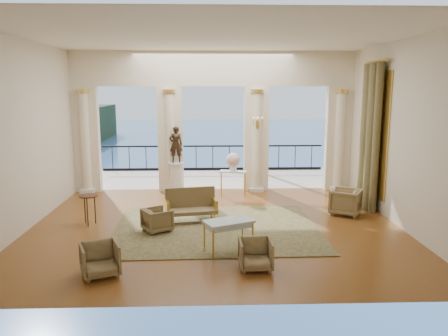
{
  "coord_description": "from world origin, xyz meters",
  "views": [
    {
      "loc": [
        -0.13,
        -10.33,
        3.37
      ],
      "look_at": [
        0.23,
        0.6,
        1.34
      ],
      "focal_mm": 35.0,
      "sensor_mm": 36.0,
      "label": 1
    }
  ],
  "objects_px": {
    "game_table": "(229,224)",
    "statue": "(176,144)",
    "settee": "(191,205)",
    "console_table": "(233,175)",
    "pedestal": "(177,178)",
    "armchair_c": "(345,201)",
    "armchair_d": "(157,219)",
    "side_table": "(88,199)",
    "armchair_a": "(100,258)",
    "armchair_b": "(256,253)"
  },
  "relations": [
    {
      "from": "settee",
      "to": "console_table",
      "type": "height_order",
      "value": "settee"
    },
    {
      "from": "armchair_c",
      "to": "armchair_d",
      "type": "bearing_deg",
      "value": -45.92
    },
    {
      "from": "armchair_a",
      "to": "side_table",
      "type": "relative_size",
      "value": 0.9
    },
    {
      "from": "settee",
      "to": "statue",
      "type": "distance_m",
      "value": 3.29
    },
    {
      "from": "side_table",
      "to": "armchair_c",
      "type": "bearing_deg",
      "value": 5.44
    },
    {
      "from": "armchair_a",
      "to": "armchair_d",
      "type": "distance_m",
      "value": 2.55
    },
    {
      "from": "armchair_b",
      "to": "game_table",
      "type": "relative_size",
      "value": 0.56
    },
    {
      "from": "statue",
      "to": "armchair_b",
      "type": "bearing_deg",
      "value": 97.88
    },
    {
      "from": "armchair_b",
      "to": "side_table",
      "type": "bearing_deg",
      "value": 142.1
    },
    {
      "from": "armchair_d",
      "to": "side_table",
      "type": "height_order",
      "value": "side_table"
    },
    {
      "from": "armchair_c",
      "to": "settee",
      "type": "distance_m",
      "value": 4.14
    },
    {
      "from": "statue",
      "to": "console_table",
      "type": "distance_m",
      "value": 2.06
    },
    {
      "from": "side_table",
      "to": "armchair_b",
      "type": "bearing_deg",
      "value": -36.51
    },
    {
      "from": "settee",
      "to": "game_table",
      "type": "height_order",
      "value": "settee"
    },
    {
      "from": "armchair_a",
      "to": "game_table",
      "type": "distance_m",
      "value": 2.63
    },
    {
      "from": "armchair_a",
      "to": "pedestal",
      "type": "relative_size",
      "value": 0.66
    },
    {
      "from": "settee",
      "to": "game_table",
      "type": "bearing_deg",
      "value": -77.96
    },
    {
      "from": "armchair_a",
      "to": "pedestal",
      "type": "bearing_deg",
      "value": 58.88
    },
    {
      "from": "armchair_a",
      "to": "side_table",
      "type": "distance_m",
      "value": 3.23
    },
    {
      "from": "armchair_d",
      "to": "console_table",
      "type": "xyz_separation_m",
      "value": [
        1.98,
        3.41,
        0.35
      ]
    },
    {
      "from": "armchair_a",
      "to": "settee",
      "type": "relative_size",
      "value": 0.49
    },
    {
      "from": "armchair_d",
      "to": "game_table",
      "type": "distance_m",
      "value": 2.14
    },
    {
      "from": "pedestal",
      "to": "side_table",
      "type": "relative_size",
      "value": 1.36
    },
    {
      "from": "pedestal",
      "to": "statue",
      "type": "distance_m",
      "value": 1.1
    },
    {
      "from": "armchair_a",
      "to": "settee",
      "type": "height_order",
      "value": "settee"
    },
    {
      "from": "armchair_a",
      "to": "game_table",
      "type": "height_order",
      "value": "game_table"
    },
    {
      "from": "armchair_a",
      "to": "armchair_d",
      "type": "xyz_separation_m",
      "value": [
        0.75,
        2.44,
        -0.02
      ]
    },
    {
      "from": "armchair_a",
      "to": "console_table",
      "type": "relative_size",
      "value": 0.75
    },
    {
      "from": "settee",
      "to": "console_table",
      "type": "relative_size",
      "value": 1.53
    },
    {
      "from": "game_table",
      "to": "side_table",
      "type": "distance_m",
      "value": 3.92
    },
    {
      "from": "armchair_b",
      "to": "console_table",
      "type": "distance_m",
      "value": 5.66
    },
    {
      "from": "armchair_a",
      "to": "game_table",
      "type": "bearing_deg",
      "value": 1.89
    },
    {
      "from": "statue",
      "to": "side_table",
      "type": "bearing_deg",
      "value": 49.03
    },
    {
      "from": "armchair_a",
      "to": "statue",
      "type": "xyz_separation_m",
      "value": [
        0.93,
        6.25,
        1.25
      ]
    },
    {
      "from": "armchair_b",
      "to": "game_table",
      "type": "xyz_separation_m",
      "value": [
        -0.47,
        0.89,
        0.29
      ]
    },
    {
      "from": "armchair_c",
      "to": "settee",
      "type": "height_order",
      "value": "settee"
    },
    {
      "from": "settee",
      "to": "console_table",
      "type": "bearing_deg",
      "value": 55.18
    },
    {
      "from": "game_table",
      "to": "pedestal",
      "type": "height_order",
      "value": "pedestal"
    },
    {
      "from": "armchair_a",
      "to": "settee",
      "type": "bearing_deg",
      "value": 42.2
    },
    {
      "from": "console_table",
      "to": "side_table",
      "type": "relative_size",
      "value": 1.2
    },
    {
      "from": "armchair_b",
      "to": "pedestal",
      "type": "relative_size",
      "value": 0.62
    },
    {
      "from": "armchair_a",
      "to": "side_table",
      "type": "bearing_deg",
      "value": 85.64
    },
    {
      "from": "armchair_c",
      "to": "armchair_a",
      "type": "bearing_deg",
      "value": -27.03
    },
    {
      "from": "armchair_d",
      "to": "statue",
      "type": "relative_size",
      "value": 0.54
    },
    {
      "from": "armchair_c",
      "to": "statue",
      "type": "height_order",
      "value": "statue"
    },
    {
      "from": "game_table",
      "to": "statue",
      "type": "bearing_deg",
      "value": 81.82
    },
    {
      "from": "armchair_d",
      "to": "statue",
      "type": "distance_m",
      "value": 4.02
    },
    {
      "from": "armchair_b",
      "to": "settee",
      "type": "relative_size",
      "value": 0.46
    },
    {
      "from": "armchair_d",
      "to": "armchair_c",
      "type": "bearing_deg",
      "value": -107.57
    },
    {
      "from": "armchair_c",
      "to": "game_table",
      "type": "relative_size",
      "value": 0.69
    }
  ]
}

